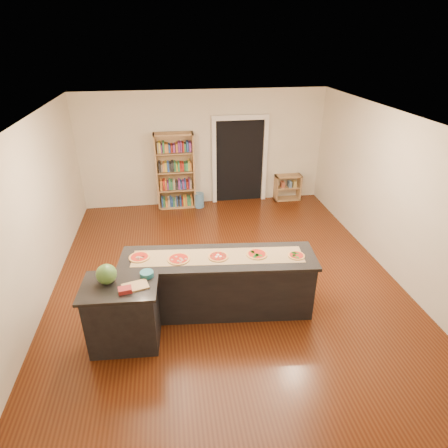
{
  "coord_description": "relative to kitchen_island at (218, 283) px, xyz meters",
  "views": [
    {
      "loc": [
        -0.88,
        -5.49,
        3.95
      ],
      "look_at": [
        0.0,
        0.2,
        1.0
      ],
      "focal_mm": 30.0,
      "sensor_mm": 36.0,
      "label": 1
    }
  ],
  "objects": [
    {
      "name": "room",
      "position": [
        0.24,
        0.79,
        0.91
      ],
      "size": [
        6.0,
        7.0,
        2.8
      ],
      "color": "beige",
      "rests_on": "ground"
    },
    {
      "name": "doorway",
      "position": [
        1.14,
        4.26,
        0.71
      ],
      "size": [
        1.4,
        0.09,
        2.21
      ],
      "color": "black",
      "rests_on": "room"
    },
    {
      "name": "kitchen_island",
      "position": [
        0.0,
        0.0,
        0.0
      ],
      "size": [
        2.93,
        0.79,
        0.97
      ],
      "rotation": [
        0.0,
        0.0,
        -0.1
      ],
      "color": "black",
      "rests_on": "ground"
    },
    {
      "name": "side_counter",
      "position": [
        -1.39,
        -0.52,
        0.02
      ],
      "size": [
        1.01,
        0.74,
        0.99
      ],
      "rotation": [
        0.0,
        0.0,
        -0.06
      ],
      "color": "black",
      "rests_on": "ground"
    },
    {
      "name": "bookshelf",
      "position": [
        -0.49,
        4.08,
        0.45
      ],
      "size": [
        0.94,
        0.33,
        1.87
      ],
      "primitive_type": "cube",
      "color": "tan",
      "rests_on": "ground"
    },
    {
      "name": "low_shelf",
      "position": [
        2.41,
        4.1,
        -0.15
      ],
      "size": [
        0.67,
        0.29,
        0.67
      ],
      "primitive_type": "cube",
      "color": "tan",
      "rests_on": "ground"
    },
    {
      "name": "waste_bin",
      "position": [
        0.06,
        3.97,
        -0.31
      ],
      "size": [
        0.25,
        0.25,
        0.36
      ],
      "primitive_type": "cylinder",
      "color": "teal",
      "rests_on": "ground"
    },
    {
      "name": "kraft_paper",
      "position": [
        0.0,
        0.01,
        0.48
      ],
      "size": [
        2.58,
        0.71,
        0.0
      ],
      "primitive_type": "cube",
      "rotation": [
        0.0,
        0.0,
        -0.1
      ],
      "color": "#9B7E50",
      "rests_on": "kitchen_island"
    },
    {
      "name": "watermelon",
      "position": [
        -1.54,
        -0.45,
        0.64
      ],
      "size": [
        0.27,
        0.27,
        0.27
      ],
      "primitive_type": "sphere",
      "color": "#144214",
      "rests_on": "side_counter"
    },
    {
      "name": "cutting_board",
      "position": [
        -1.18,
        -0.6,
        0.52
      ],
      "size": [
        0.37,
        0.3,
        0.02
      ],
      "primitive_type": "cube",
      "rotation": [
        0.0,
        0.0,
        0.27
      ],
      "color": "tan",
      "rests_on": "side_counter"
    },
    {
      "name": "package_red",
      "position": [
        -1.3,
        -0.69,
        0.54
      ],
      "size": [
        0.19,
        0.15,
        0.06
      ],
      "primitive_type": "cube",
      "rotation": [
        0.0,
        0.0,
        0.17
      ],
      "color": "maroon",
      "rests_on": "side_counter"
    },
    {
      "name": "package_teal",
      "position": [
        -1.03,
        -0.38,
        0.54
      ],
      "size": [
        0.18,
        0.18,
        0.07
      ],
      "primitive_type": "cylinder",
      "color": "#195966",
      "rests_on": "side_counter"
    },
    {
      "name": "pizza_a",
      "position": [
        -1.16,
        0.16,
        0.49
      ],
      "size": [
        0.3,
        0.3,
        0.02
      ],
      "color": "tan",
      "rests_on": "kitchen_island"
    },
    {
      "name": "pizza_b",
      "position": [
        -0.59,
        0.02,
        0.49
      ],
      "size": [
        0.33,
        0.33,
        0.02
      ],
      "color": "tan",
      "rests_on": "kitchen_island"
    },
    {
      "name": "pizza_c",
      "position": [
        -0.0,
        -0.01,
        0.49
      ],
      "size": [
        0.3,
        0.3,
        0.02
      ],
      "color": "tan",
      "rests_on": "kitchen_island"
    },
    {
      "name": "pizza_d",
      "position": [
        0.59,
        -0.03,
        0.49
      ],
      "size": [
        0.32,
        0.32,
        0.02
      ],
      "color": "tan",
      "rests_on": "kitchen_island"
    },
    {
      "name": "pizza_e",
      "position": [
        1.16,
        -0.16,
        0.49
      ],
      "size": [
        0.27,
        0.27,
        0.02
      ],
      "color": "tan",
      "rests_on": "kitchen_island"
    }
  ]
}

